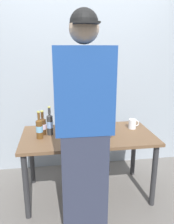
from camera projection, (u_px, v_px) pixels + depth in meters
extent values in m
plane|color=slate|center=(88.00, 192.00, 2.61)|extent=(8.00, 8.00, 0.00)
cube|color=brown|center=(88.00, 136.00, 2.42)|extent=(1.41, 0.73, 0.03)
cylinder|color=#2D2D30|center=(26.00, 187.00, 2.14)|extent=(0.06, 0.06, 0.69)
cylinder|color=#2D2D30|center=(154.00, 176.00, 2.32)|extent=(0.06, 0.06, 0.69)
cylinder|color=#2D2D30|center=(32.00, 157.00, 2.72)|extent=(0.06, 0.06, 0.69)
cylinder|color=#2D2D30|center=(134.00, 150.00, 2.90)|extent=(0.06, 0.06, 0.69)
cube|color=#383D4C|center=(98.00, 132.00, 2.46)|extent=(0.38, 0.33, 0.01)
cube|color=#232326|center=(98.00, 132.00, 2.44)|extent=(0.29, 0.23, 0.00)
cube|color=#383D4C|center=(101.00, 118.00, 2.54)|extent=(0.30, 0.15, 0.24)
cube|color=black|center=(101.00, 118.00, 2.53)|extent=(0.27, 0.14, 0.22)
cylinder|color=#472B14|center=(43.00, 127.00, 2.39)|extent=(0.07, 0.07, 0.17)
cone|color=#472B14|center=(42.00, 119.00, 2.36)|extent=(0.07, 0.07, 0.02)
cylinder|color=#472B14|center=(42.00, 115.00, 2.35)|extent=(0.03, 0.03, 0.06)
cylinder|color=#BFB74C|center=(42.00, 111.00, 2.34)|extent=(0.03, 0.03, 0.01)
cylinder|color=silver|center=(43.00, 126.00, 2.38)|extent=(0.07, 0.07, 0.06)
cylinder|color=#333333|center=(50.00, 125.00, 2.38)|extent=(0.06, 0.06, 0.21)
cone|color=#333333|center=(49.00, 115.00, 2.35)|extent=(0.06, 0.06, 0.02)
cylinder|color=#333333|center=(49.00, 111.00, 2.34)|extent=(0.03, 0.03, 0.07)
cylinder|color=#BFB74C|center=(49.00, 107.00, 2.32)|extent=(0.03, 0.03, 0.01)
cylinder|color=#81A6DD|center=(50.00, 124.00, 2.38)|extent=(0.07, 0.07, 0.07)
cylinder|color=brown|center=(40.00, 130.00, 2.28)|extent=(0.07, 0.07, 0.19)
cone|color=brown|center=(39.00, 120.00, 2.25)|extent=(0.07, 0.07, 0.02)
cylinder|color=brown|center=(39.00, 116.00, 2.24)|extent=(0.03, 0.03, 0.07)
cylinder|color=#BFB74C|center=(38.00, 112.00, 2.23)|extent=(0.03, 0.03, 0.01)
cylinder|color=#6FAFD7|center=(39.00, 129.00, 2.28)|extent=(0.07, 0.07, 0.07)
cube|color=#2D3347|center=(85.00, 186.00, 1.92)|extent=(0.39, 0.18, 0.97)
cube|color=#1E4793|center=(84.00, 91.00, 1.69)|extent=(0.46, 0.19, 0.67)
sphere|color=tan|center=(84.00, 29.00, 1.57)|extent=(0.21, 0.21, 0.21)
sphere|color=black|center=(84.00, 23.00, 1.56)|extent=(0.20, 0.20, 0.20)
cube|color=black|center=(86.00, 23.00, 1.45)|extent=(0.17, 0.12, 0.01)
cylinder|color=white|center=(132.00, 124.00, 2.57)|extent=(0.09, 0.09, 0.11)
torus|color=white|center=(136.00, 123.00, 2.58)|extent=(0.07, 0.01, 0.07)
cube|color=#99A3AD|center=(80.00, 73.00, 2.95)|extent=(6.00, 0.10, 2.60)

